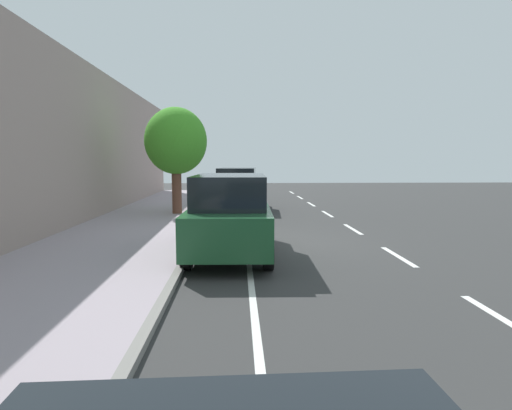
{
  "coord_description": "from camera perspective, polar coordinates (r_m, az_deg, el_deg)",
  "views": [
    {
      "loc": [
        0.79,
        11.95,
        2.35
      ],
      "look_at": [
        0.22,
        -1.63,
        0.93
      ],
      "focal_mm": 30.23,
      "sensor_mm": 36.0,
      "label": 1
    }
  ],
  "objects": [
    {
      "name": "parked_suv_black_second",
      "position": [
        20.42,
        -2.49,
        2.23
      ],
      "size": [
        2.2,
        4.81,
        1.99
      ],
      "color": "black",
      "rests_on": "ground"
    },
    {
      "name": "curb_edge",
      "position": [
        12.23,
        -8.15,
        -4.88
      ],
      "size": [
        0.16,
        40.68,
        0.12
      ],
      "primitive_type": "cube",
      "color": "gray",
      "rests_on": "ground"
    },
    {
      "name": "street_tree_near_cyclist",
      "position": [
        18.34,
        -10.56,
        8.24
      ],
      "size": [
        2.57,
        2.57,
        4.41
      ],
      "color": "brown",
      "rests_on": "sidewalk"
    },
    {
      "name": "building_facade",
      "position": [
        13.3,
        -28.51,
        8.0
      ],
      "size": [
        0.5,
        40.68,
        5.98
      ],
      "primitive_type": "cube",
      "color": "#A38C85",
      "rests_on": "ground"
    },
    {
      "name": "sidewalk",
      "position": [
        12.64,
        -18.13,
        -4.77
      ],
      "size": [
        4.23,
        40.68,
        0.12
      ],
      "primitive_type": "cube",
      "color": "#9E919B",
      "rests_on": "ground"
    },
    {
      "name": "ground",
      "position": [
        12.21,
        1.35,
        -5.14
      ],
      "size": [
        65.1,
        65.1,
        0.0
      ],
      "primitive_type": "plane",
      "color": "#333333"
    },
    {
      "name": "parked_sedan_white_nearest",
      "position": [
        27.39,
        -2.67,
        2.6
      ],
      "size": [
        2.0,
        4.48,
        1.52
      ],
      "color": "white",
      "rests_on": "ground"
    },
    {
      "name": "lane_stripe_bike_edge",
      "position": [
        12.18,
        -1.22,
        -5.14
      ],
      "size": [
        0.12,
        40.68,
        0.01
      ],
      "primitive_type": "cube",
      "color": "white",
      "rests_on": "ground"
    },
    {
      "name": "parked_suv_green_mid",
      "position": [
        10.63,
        -3.41,
        -1.2
      ],
      "size": [
        2.06,
        4.75,
        1.99
      ],
      "color": "#1E512D",
      "rests_on": "ground"
    },
    {
      "name": "bicycle_at_curb",
      "position": [
        14.75,
        -5.35,
        -1.8
      ],
      "size": [
        1.56,
        0.81,
        0.74
      ],
      "color": "black",
      "rests_on": "ground"
    },
    {
      "name": "cyclist_with_backpack",
      "position": [
        15.15,
        -6.12,
        0.72
      ],
      "size": [
        0.52,
        0.55,
        1.62
      ],
      "color": "#C6B284",
      "rests_on": "ground"
    },
    {
      "name": "lane_stripe_centre",
      "position": [
        13.12,
        15.06,
        -4.55
      ],
      "size": [
        0.14,
        40.0,
        0.01
      ],
      "color": "white",
      "rests_on": "ground"
    }
  ]
}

